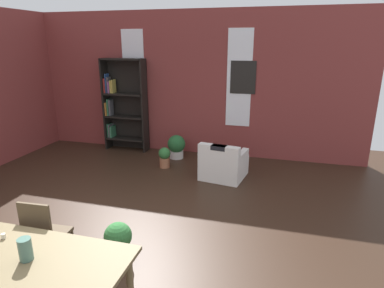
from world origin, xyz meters
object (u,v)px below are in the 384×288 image
at_px(armchair_white, 223,164).
at_px(potted_plant_by_shelf, 165,157).
at_px(bookshelf_tall, 123,104).
at_px(potted_plant_corner, 176,146).
at_px(dining_chair_far_left, 44,234).
at_px(vase_on_table, 25,249).
at_px(potted_plant_window, 118,240).
at_px(dining_table, 29,267).

relative_size(armchair_white, potted_plant_by_shelf, 2.07).
distance_m(bookshelf_tall, potted_plant_corner, 1.73).
relative_size(dining_chair_far_left, armchair_white, 1.04).
xyz_separation_m(vase_on_table, bookshelf_tall, (-1.65, 5.22, 0.29)).
xyz_separation_m(bookshelf_tall, potted_plant_window, (1.93, -4.10, -0.87)).
xyz_separation_m(vase_on_table, potted_plant_by_shelf, (-0.25, 4.26, -0.61)).
relative_size(potted_plant_by_shelf, potted_plant_window, 0.89).
relative_size(vase_on_table, bookshelf_tall, 0.09).
bearing_deg(potted_plant_window, dining_chair_far_left, -147.46).
bearing_deg(potted_plant_corner, potted_plant_by_shelf, -96.02).
bearing_deg(potted_plant_by_shelf, potted_plant_corner, 83.98).
height_order(dining_chair_far_left, armchair_white, dining_chair_far_left).
relative_size(bookshelf_tall, potted_plant_corner, 4.07).
height_order(vase_on_table, potted_plant_corner, vase_on_table).
bearing_deg(armchair_white, potted_plant_corner, 145.21).
bearing_deg(dining_chair_far_left, potted_plant_corner, 86.99).
bearing_deg(dining_chair_far_left, potted_plant_window, 32.54).
bearing_deg(potted_plant_by_shelf, armchair_white, -10.13).
height_order(dining_table, potted_plant_by_shelf, dining_table).
bearing_deg(armchair_white, potted_plant_window, -105.21).
relative_size(armchair_white, potted_plant_corner, 1.67).
relative_size(vase_on_table, dining_chair_far_left, 0.22).
distance_m(dining_table, dining_chair_far_left, 0.81).
bearing_deg(potted_plant_corner, armchair_white, -34.79).
bearing_deg(dining_chair_far_left, vase_on_table, -59.60).
relative_size(dining_chair_far_left, potted_plant_corner, 1.73).
height_order(dining_table, vase_on_table, vase_on_table).
bearing_deg(bookshelf_tall, potted_plant_window, -64.79).
distance_m(bookshelf_tall, armchair_white, 3.09).
relative_size(dining_table, dining_chair_far_left, 1.91).
xyz_separation_m(dining_chair_far_left, bookshelf_tall, (-1.25, 4.53, 0.62)).
xyz_separation_m(dining_table, potted_plant_by_shelf, (-0.25, 4.26, -0.42)).
relative_size(vase_on_table, potted_plant_corner, 0.38).
xyz_separation_m(bookshelf_tall, potted_plant_corner, (1.47, -0.33, -0.84)).
bearing_deg(vase_on_table, dining_table, -0.00).
relative_size(vase_on_table, potted_plant_window, 0.42).
bearing_deg(bookshelf_tall, dining_chair_far_left, -74.63).
distance_m(dining_chair_far_left, potted_plant_corner, 4.22).
bearing_deg(bookshelf_tall, potted_plant_corner, -12.52).
xyz_separation_m(armchair_white, potted_plant_by_shelf, (-1.32, 0.24, -0.04)).
distance_m(potted_plant_by_shelf, potted_plant_corner, 0.64).
bearing_deg(vase_on_table, dining_chair_far_left, 120.40).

